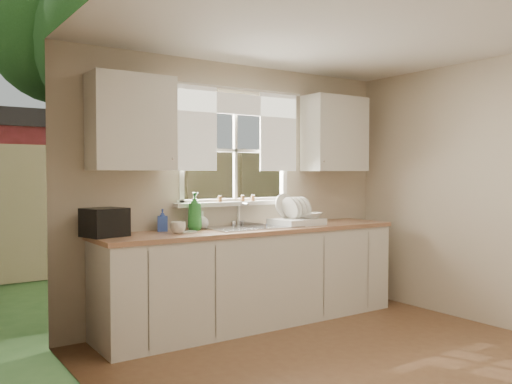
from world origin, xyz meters
TOP-DOWN VIEW (x-y plane):
  - ground at (0.00, 0.00)m, footprint 4.00×4.00m
  - room_walls at (0.00, -0.07)m, footprint 3.62×4.02m
  - ceiling at (0.00, 0.00)m, footprint 3.60×4.00m
  - window at (0.00, 2.00)m, footprint 1.38×0.16m
  - curtains at (0.00, 1.95)m, footprint 1.50×0.03m
  - base_cabinets at (0.00, 1.68)m, footprint 3.00×0.62m
  - countertop at (0.00, 1.68)m, footprint 3.04×0.65m
  - upper_cabinet_left at (-1.15, 1.82)m, footprint 0.70×0.33m
  - upper_cabinet_right at (1.15, 1.82)m, footprint 0.70×0.33m
  - wall_outlet at (0.88, 1.99)m, footprint 0.08×0.01m
  - sill_jars at (-0.01, 1.94)m, footprint 0.42×0.04m
  - backyard at (0.58, 8.42)m, footprint 20.00×10.00m
  - sink at (0.00, 1.71)m, footprint 0.88×0.52m
  - dish_rack at (0.50, 1.67)m, footprint 0.52×0.41m
  - bowl at (0.64, 1.62)m, footprint 0.28×0.28m
  - soap_bottle_a at (-0.56, 1.81)m, footprint 0.14×0.14m
  - soap_bottle_b at (-0.84, 1.89)m, footprint 0.12×0.12m
  - soap_bottle_c at (-0.46, 1.87)m, footprint 0.17×0.17m
  - saucer at (-0.72, 1.67)m, footprint 0.19×0.19m
  - cup at (-0.82, 1.63)m, footprint 0.15×0.15m
  - black_appliance at (-1.40, 1.79)m, footprint 0.38×0.35m

SIDE VIEW (x-z plane):
  - ground at x=0.00m, z-range 0.00..0.00m
  - base_cabinets at x=0.00m, z-range 0.00..0.87m
  - sink at x=0.00m, z-range 0.64..1.04m
  - countertop at x=0.00m, z-range 0.87..0.91m
  - saucer at x=-0.72m, z-range 0.91..0.92m
  - cup at x=-0.82m, z-range 0.91..1.01m
  - dish_rack at x=0.50m, z-range 0.82..1.13m
  - soap_bottle_c at x=-0.46m, z-range 0.91..1.08m
  - bowl at x=0.64m, z-range 0.97..1.03m
  - soap_bottle_b at x=-0.84m, z-range 0.91..1.11m
  - black_appliance at x=-1.40m, z-range 0.91..1.14m
  - wall_outlet at x=0.88m, z-range 1.02..1.14m
  - soap_bottle_a at x=-0.56m, z-range 0.91..1.25m
  - sill_jars at x=-0.01m, z-range 1.15..1.21m
  - room_walls at x=0.00m, z-range -0.01..2.49m
  - window at x=0.00m, z-range 0.95..2.02m
  - upper_cabinet_left at x=-1.15m, z-range 1.45..2.25m
  - upper_cabinet_right at x=1.15m, z-range 1.45..2.25m
  - curtains at x=0.00m, z-range 1.53..2.34m
  - ceiling at x=0.00m, z-range 2.49..2.51m
  - backyard at x=0.58m, z-range 0.40..6.53m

